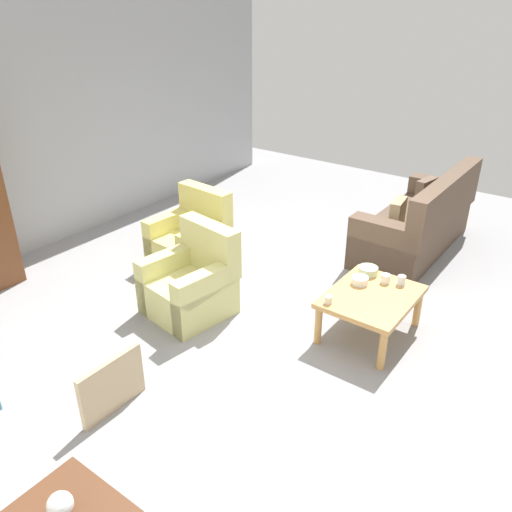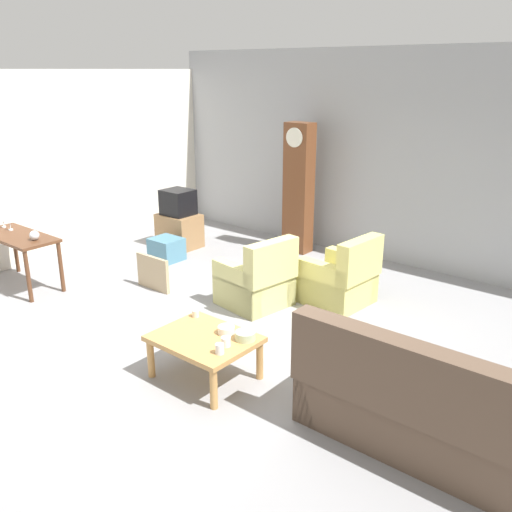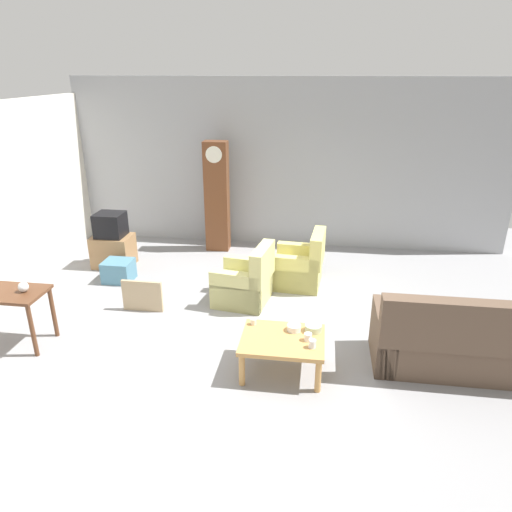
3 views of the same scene
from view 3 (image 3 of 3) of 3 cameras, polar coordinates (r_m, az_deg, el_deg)
ground_plane at (r=6.38m, az=0.87°, el=-9.46°), size 10.40×10.40×0.00m
garage_door_wall at (r=9.19m, az=3.86°, el=11.11°), size 8.40×0.16×3.20m
couch_floral at (r=6.03m, az=24.33°, el=-9.74°), size 2.10×0.88×1.04m
armchair_olive_near at (r=7.05m, az=-1.33°, el=-3.39°), size 0.90×0.87×0.92m
armchair_olive_far at (r=7.65m, az=5.41°, el=-1.39°), size 0.85×0.82×0.92m
coffee_table_wood at (r=5.48m, az=3.27°, el=-10.55°), size 0.96×0.76×0.45m
grandfather_clock at (r=8.95m, az=-4.80°, el=7.21°), size 0.44×0.30×2.10m
tv_stand_cabinet at (r=8.74m, az=-17.02°, el=0.61°), size 0.68×0.52×0.56m
tv_crt at (r=8.58m, az=-17.38°, el=3.67°), size 0.48×0.44×0.42m
framed_picture_leaning at (r=7.03m, az=-13.72°, el=-4.76°), size 0.60×0.05×0.47m
storage_box_blue at (r=8.13m, az=-16.45°, el=-1.75°), size 0.47×0.42×0.36m
glass_dome_cloche at (r=6.47m, az=-26.57°, el=-3.41°), size 0.13×0.13×0.13m
cup_white_porcelain at (r=5.41m, az=6.38°, el=-9.81°), size 0.09×0.09×0.09m
cup_blue_rimmed at (r=5.29m, az=6.90°, el=-10.60°), size 0.08×0.08×0.10m
cup_cream_tall at (r=5.69m, az=-0.33°, el=-8.02°), size 0.07×0.07×0.07m
bowl_white_stacked at (r=5.58m, az=4.67°, el=-8.73°), size 0.16×0.16×0.07m
bowl_shallow_green at (r=5.59m, az=7.02°, el=-8.73°), size 0.20×0.20×0.08m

